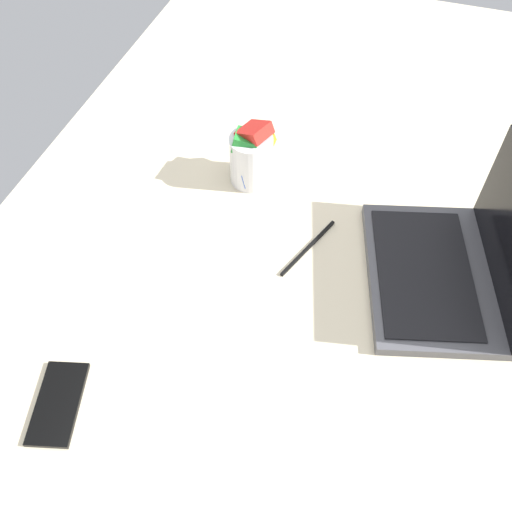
{
  "coord_description": "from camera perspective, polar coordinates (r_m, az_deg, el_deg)",
  "views": [
    {
      "loc": [
        82.03,
        4.86,
        102.45
      ],
      "look_at": [
        23.55,
        -14.16,
        24.0
      ],
      "focal_mm": 39.32,
      "sensor_mm": 36.0,
      "label": 1
    }
  ],
  "objects": [
    {
      "name": "bed_mattress",
      "position": [
        1.24,
        9.61,
        2.27
      ],
      "size": [
        180.0,
        140.0,
        18.0
      ],
      "primitive_type": "cube",
      "color": "beige",
      "rests_on": "ground"
    },
    {
      "name": "laptop",
      "position": [
        1.06,
        19.39,
        -0.87
      ],
      "size": [
        37.87,
        30.84,
        23.0
      ],
      "rotation": [
        0.0,
        0.0,
        0.26
      ],
      "color": "#4C4C51",
      "rests_on": "bed_mattress"
    },
    {
      "name": "snack_cup",
      "position": [
        1.17,
        -0.53,
        10.09
      ],
      "size": [
        9.78,
        9.34,
        14.18
      ],
      "color": "silver",
      "rests_on": "bed_mattress"
    },
    {
      "name": "cell_phone",
      "position": [
        0.97,
        -19.48,
        -13.93
      ],
      "size": [
        15.28,
        10.19,
        0.8
      ],
      "primitive_type": "cube",
      "rotation": [
        0.0,
        0.0,
        4.97
      ],
      "color": "black",
      "rests_on": "bed_mattress"
    },
    {
      "name": "charger_cable",
      "position": [
        1.09,
        5.34,
        0.86
      ],
      "size": [
        16.05,
        6.75,
        0.6
      ],
      "primitive_type": "cube",
      "rotation": [
        0.0,
        0.0,
        -0.37
      ],
      "color": "black",
      "rests_on": "bed_mattress"
    }
  ]
}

